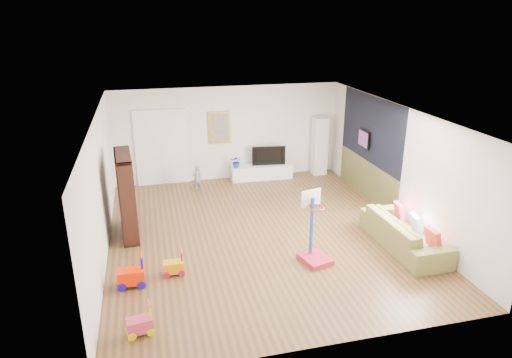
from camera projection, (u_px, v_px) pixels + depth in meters
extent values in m
cube|color=brown|center=(260.00, 233.00, 10.14)|extent=(6.50, 7.50, 0.00)
cube|color=white|center=(261.00, 114.00, 9.21)|extent=(6.50, 7.50, 0.00)
cube|color=silver|center=(228.00, 134.00, 13.09)|extent=(6.50, 0.00, 2.70)
cube|color=silver|center=(328.00, 266.00, 6.26)|extent=(6.50, 0.00, 2.70)
cube|color=white|center=(100.00, 190.00, 8.94)|extent=(0.00, 7.50, 2.70)
cube|color=silver|center=(398.00, 165.00, 10.41)|extent=(0.00, 7.50, 2.70)
cube|color=black|center=(371.00, 129.00, 11.51)|extent=(0.01, 3.20, 1.70)
cube|color=brown|center=(366.00, 179.00, 11.97)|extent=(0.01, 3.20, 1.00)
cube|color=white|center=(162.00, 148.00, 12.73)|extent=(1.45, 0.06, 2.10)
cube|color=gold|center=(220.00, 128.00, 12.93)|extent=(0.62, 0.06, 0.92)
cube|color=#7F3F8C|center=(364.00, 139.00, 11.78)|extent=(0.04, 0.56, 0.46)
cube|color=white|center=(262.00, 172.00, 13.42)|extent=(1.81, 0.49, 0.42)
cube|color=silver|center=(319.00, 146.00, 13.64)|extent=(0.41, 0.41, 1.73)
cube|color=black|center=(126.00, 195.00, 9.79)|extent=(0.42, 1.29, 1.86)
imported|color=olive|center=(404.00, 233.00, 9.44)|extent=(0.92, 2.28, 0.66)
cube|color=#B12337|center=(317.00, 229.00, 8.74)|extent=(0.64, 0.72, 1.46)
cube|color=orange|center=(173.00, 263.00, 8.47)|extent=(0.38, 0.24, 0.50)
cube|color=#FF2700|center=(131.00, 271.00, 8.09)|extent=(0.48, 0.30, 0.63)
cube|color=#D13857|center=(139.00, 320.00, 6.89)|extent=(0.42, 0.30, 0.52)
imported|color=slate|center=(197.00, 178.00, 12.43)|extent=(0.32, 0.28, 0.74)
imported|color=black|center=(268.00, 155.00, 13.36)|extent=(0.98, 0.25, 0.56)
imported|color=#1B3597|center=(237.00, 161.00, 13.08)|extent=(0.39, 0.36, 0.36)
cube|color=red|center=(433.00, 238.00, 8.81)|extent=(0.11, 0.40, 0.40)
cube|color=white|center=(416.00, 224.00, 9.42)|extent=(0.16, 0.39, 0.38)
cube|color=#B82546|center=(399.00, 211.00, 10.01)|extent=(0.16, 0.38, 0.37)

